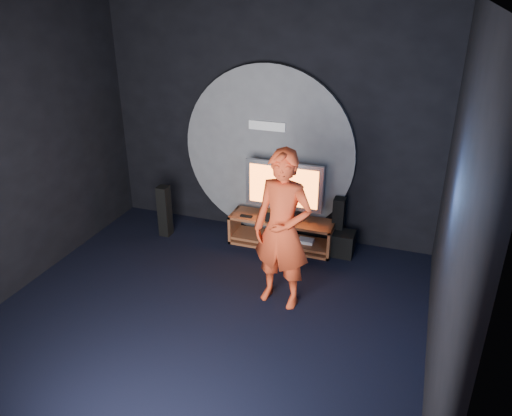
{
  "coord_description": "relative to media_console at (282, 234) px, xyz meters",
  "views": [
    {
      "loc": [
        2.16,
        -4.27,
        3.67
      ],
      "look_at": [
        0.3,
        1.05,
        1.05
      ],
      "focal_mm": 35.0,
      "sensor_mm": 36.0,
      "label": 1
    }
  ],
  "objects": [
    {
      "name": "floor",
      "position": [
        -0.36,
        -2.05,
        -0.19
      ],
      "size": [
        5.0,
        5.0,
        0.0
      ],
      "primitive_type": "plane",
      "color": "black",
      "rests_on": "ground"
    },
    {
      "name": "back_wall",
      "position": [
        -0.36,
        0.45,
        1.56
      ],
      "size": [
        5.0,
        0.04,
        3.5
      ],
      "primitive_type": "cube",
      "color": "black",
      "rests_on": "ground"
    },
    {
      "name": "front_wall",
      "position": [
        -0.36,
        -4.55,
        1.56
      ],
      "size": [
        5.0,
        0.04,
        3.5
      ],
      "primitive_type": "cube",
      "color": "black",
      "rests_on": "ground"
    },
    {
      "name": "left_wall",
      "position": [
        -2.86,
        -2.05,
        1.56
      ],
      "size": [
        0.04,
        5.0,
        3.5
      ],
      "primitive_type": "cube",
      "color": "black",
      "rests_on": "ground"
    },
    {
      "name": "right_wall",
      "position": [
        2.14,
        -2.05,
        1.56
      ],
      "size": [
        0.04,
        5.0,
        3.5
      ],
      "primitive_type": "cube",
      "color": "black",
      "rests_on": "ground"
    },
    {
      "name": "wall_disc_panel",
      "position": [
        -0.36,
        0.39,
        1.11
      ],
      "size": [
        2.6,
        0.11,
        2.6
      ],
      "color": "#515156",
      "rests_on": "ground"
    },
    {
      "name": "media_console",
      "position": [
        0.0,
        0.0,
        0.0
      ],
      "size": [
        1.54,
        0.45,
        0.45
      ],
      "color": "brown",
      "rests_on": "ground"
    },
    {
      "name": "tv",
      "position": [
        -0.01,
        0.07,
        0.72
      ],
      "size": [
        1.14,
        0.22,
        0.85
      ],
      "color": "#A5A5AC",
      "rests_on": "media_console"
    },
    {
      "name": "center_speaker",
      "position": [
        -0.01,
        -0.1,
        0.33
      ],
      "size": [
        0.4,
        0.15,
        0.15
      ],
      "primitive_type": "cube",
      "color": "black",
      "rests_on": "media_console"
    },
    {
      "name": "remote",
      "position": [
        -0.52,
        -0.12,
        0.27
      ],
      "size": [
        0.18,
        0.05,
        0.02
      ],
      "primitive_type": "cube",
      "color": "black",
      "rests_on": "media_console"
    },
    {
      "name": "tower_speaker_left",
      "position": [
        -1.81,
        -0.25,
        0.21
      ],
      "size": [
        0.16,
        0.18,
        0.81
      ],
      "primitive_type": "cube",
      "color": "black",
      "rests_on": "ground"
    },
    {
      "name": "tower_speaker_right",
      "position": [
        0.79,
        0.19,
        0.21
      ],
      "size": [
        0.16,
        0.18,
        0.81
      ],
      "primitive_type": "cube",
      "color": "black",
      "rests_on": "ground"
    },
    {
      "name": "subwoofer",
      "position": [
        0.91,
        0.05,
        -0.02
      ],
      "size": [
        0.32,
        0.32,
        0.35
      ],
      "primitive_type": "cube",
      "color": "black",
      "rests_on": "ground"
    },
    {
      "name": "player",
      "position": [
        0.39,
        -1.35,
        0.79
      ],
      "size": [
        0.78,
        0.57,
        1.97
      ],
      "primitive_type": "imported",
      "rotation": [
        0.0,
        0.0,
        -0.15
      ],
      "color": "red",
      "rests_on": "ground"
    }
  ]
}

